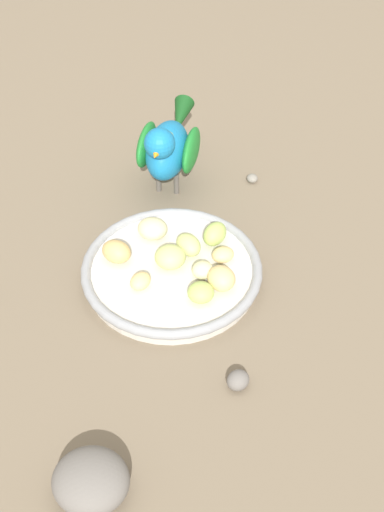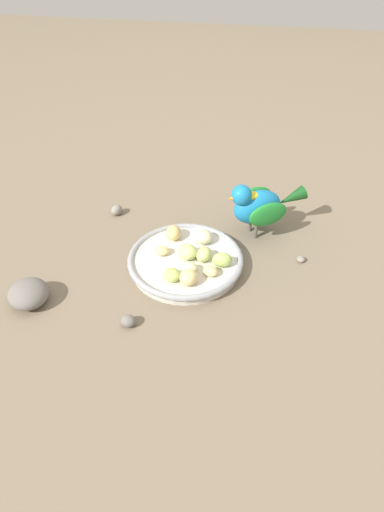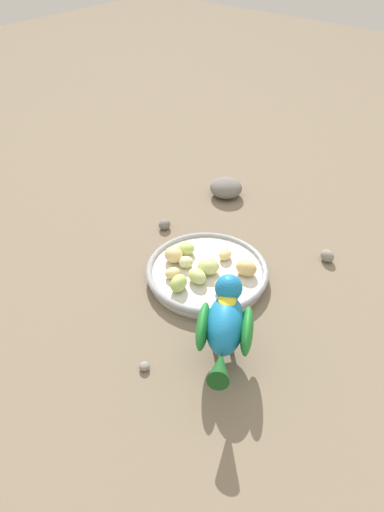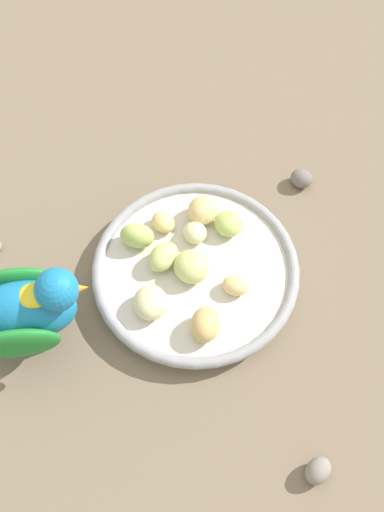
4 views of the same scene
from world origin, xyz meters
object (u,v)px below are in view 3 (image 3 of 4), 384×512
apple_piece_9 (179,283)px  pebble_2 (165,224)px  apple_piece_3 (186,262)px  apple_piece_0 (208,266)px  apple_piece_2 (224,254)px  apple_piece_4 (173,255)px  apple_piece_5 (246,268)px  parrot (225,324)px  apple_piece_1 (186,249)px  rock_large (226,188)px  apple_piece_8 (227,285)px  pebble_0 (144,366)px  apple_piece_6 (199,277)px  feeding_bowl (207,272)px  pebble_1 (327,256)px  apple_piece_7 (173,273)px

apple_piece_9 → pebble_2: 0.22m
apple_piece_3 → apple_piece_0: bearing=108.5°
apple_piece_2 → apple_piece_4: apple_piece_4 is taller
apple_piece_5 → parrot: 0.19m
apple_piece_0 → parrot: bearing=45.8°
apple_piece_1 → rock_large: size_ratio=0.43×
apple_piece_9 → apple_piece_2: bearing=175.9°
apple_piece_5 → apple_piece_1: bearing=-79.4°
apple_piece_3 → parrot: (0.11, 0.17, 0.04)m
parrot → pebble_2: 0.37m
apple_piece_3 → rock_large: size_ratio=0.36×
pebble_2 → apple_piece_8: bearing=68.7°
pebble_0 → parrot: bearing=140.7°
rock_large → apple_piece_8: bearing=36.5°
apple_piece_3 → apple_piece_6: apple_piece_6 is taller
feeding_bowl → apple_piece_1: size_ratio=7.10×
apple_piece_4 → pebble_0: (0.21, 0.12, -0.03)m
apple_piece_6 → rock_large: apple_piece_6 is taller
apple_piece_0 → apple_piece_4: same height
apple_piece_8 → pebble_1: size_ratio=1.37×
parrot → apple_piece_0: bearing=14.6°
feeding_bowl → apple_piece_8: apple_piece_8 is taller
apple_piece_4 → parrot: bearing=61.0°
apple_piece_0 → parrot: (0.13, 0.13, 0.04)m
apple_piece_2 → pebble_1: 0.20m
apple_piece_3 → apple_piece_6: bearing=67.7°
pebble_1 → apple_piece_0: bearing=-37.1°
apple_piece_1 → apple_piece_5: (-0.02, 0.12, 0.00)m
apple_piece_3 → apple_piece_8: apple_piece_8 is taller
apple_piece_2 → feeding_bowl: bearing=-2.6°
apple_piece_2 → rock_large: 0.26m
apple_piece_8 → rock_large: size_ratio=0.53×
feeding_bowl → pebble_0: bearing=13.9°
apple_piece_0 → apple_piece_8: size_ratio=0.99×
apple_piece_1 → pebble_1: bearing=129.8°
apple_piece_8 → apple_piece_9: 0.08m
apple_piece_7 → apple_piece_8: apple_piece_8 is taller
parrot → pebble_2: parrot is taller
parrot → rock_large: parrot is taller
apple_piece_3 → apple_piece_7: bearing=1.2°
apple_piece_0 → pebble_0: size_ratio=2.33×
apple_piece_8 → apple_piece_4: bearing=-91.2°
apple_piece_0 → apple_piece_3: apple_piece_0 is taller
apple_piece_1 → pebble_1: 0.28m
feeding_bowl → pebble_1: 0.24m
apple_piece_2 → apple_piece_7: same height
apple_piece_8 → pebble_0: apple_piece_8 is taller
apple_piece_1 → parrot: size_ratio=0.19×
apple_piece_5 → apple_piece_8: 0.06m
feeding_bowl → apple_piece_4: (0.02, -0.07, 0.02)m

